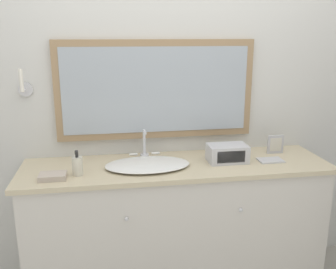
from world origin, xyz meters
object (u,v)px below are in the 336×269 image
(appliance_box, at_px, (227,153))
(sink_basin, at_px, (147,164))
(picture_frame, at_px, (275,144))
(soap_bottle, at_px, (77,166))

(appliance_box, bearing_deg, sink_basin, -178.58)
(picture_frame, bearing_deg, soap_bottle, -171.32)
(sink_basin, bearing_deg, picture_frame, 8.02)
(soap_bottle, distance_m, appliance_box, 0.96)
(picture_frame, bearing_deg, sink_basin, -171.98)
(soap_bottle, xyz_separation_m, picture_frame, (1.34, 0.20, 0.01))
(sink_basin, distance_m, picture_frame, 0.93)
(sink_basin, xyz_separation_m, picture_frame, (0.92, 0.13, 0.05))
(sink_basin, bearing_deg, soap_bottle, -169.88)
(appliance_box, distance_m, picture_frame, 0.40)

